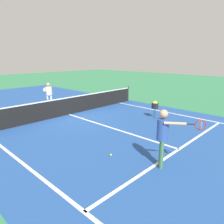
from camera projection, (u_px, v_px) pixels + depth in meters
The scene contains 12 objects.
ground_plane at pixel (69, 114), 11.38m from camera, with size 60.00×60.00×0.00m, color #337F51.
court_surface_inbounds at pixel (69, 114), 11.38m from camera, with size 10.62×24.40×0.00m, color #234C93.
line_sideline_left at pixel (71, 201), 4.53m from camera, with size 0.10×11.89×0.01m, color white.
line_sideline_right at pixel (209, 121), 10.26m from camera, with size 0.10×11.89×0.01m, color white.
line_service_near at pixel (179, 149), 7.09m from camera, with size 8.22×0.10×0.01m, color white.
line_center_service at pixel (111, 128), 9.23m from camera, with size 0.10×6.40×0.01m, color white.
net at pixel (69, 106), 11.25m from camera, with size 10.13×0.09×1.07m.
player_near at pixel (164, 132), 5.71m from camera, with size 0.66×1.13×1.68m.
player_far at pixel (49, 92), 13.04m from camera, with size 0.87×0.93×1.48m.
ball_hopper at pixel (155, 105), 10.63m from camera, with size 0.34×0.34×0.87m.
tennis_ball_near_net at pixel (82, 118), 10.58m from camera, with size 0.07×0.07×0.07m, color #CCE033.
tennis_ball_mid_court at pixel (111, 155), 6.61m from camera, with size 0.07×0.07×0.07m, color #CCE033.
Camera 1 is at (-6.29, -9.27, 3.05)m, focal length 33.44 mm.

